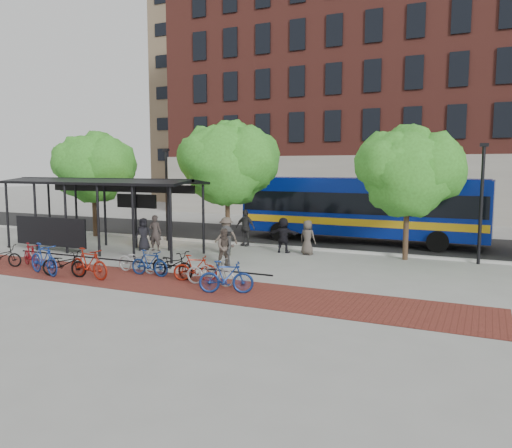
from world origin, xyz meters
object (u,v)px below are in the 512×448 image
at_px(bus_shelter, 99,190).
at_px(bike_10, 210,272).
at_px(pedestrian_8, 225,248).
at_px(pedestrian_6, 308,237).
at_px(bike_5, 89,264).
at_px(pedestrian_3, 226,236).
at_px(bike_11, 226,277).
at_px(tree_a, 94,165).
at_px(bike_8, 172,264).
at_px(pedestrian_4, 245,228).
at_px(bike_7, 150,263).
at_px(pedestrian_0, 144,234).
at_px(pedestrian_9, 226,245).
at_px(pedestrian_5, 283,235).
at_px(bike_6, 137,260).
at_px(lamp_post_right, 481,200).
at_px(bike_9, 195,268).
at_px(tree_b, 229,160).
at_px(bike_1, 30,255).
at_px(lamp_post_left, 167,192).
at_px(bike_0, 2,256).
at_px(bus, 361,206).
at_px(bike_3, 44,259).
at_px(bike_4, 64,264).

relative_size(bus_shelter, bike_10, 5.70).
bearing_deg(pedestrian_8, pedestrian_6, 26.31).
distance_m(bike_5, pedestrian_3, 6.87).
distance_m(bike_5, bike_11, 5.64).
bearing_deg(tree_a, pedestrian_3, -13.88).
distance_m(bike_8, bike_11, 3.12).
bearing_deg(pedestrian_3, pedestrian_4, 100.43).
xyz_separation_m(bike_7, bike_8, (0.98, 0.08, 0.02)).
relative_size(pedestrian_0, pedestrian_9, 0.96).
height_order(tree_a, pedestrian_5, tree_a).
height_order(bike_5, bike_11, bike_5).
bearing_deg(bike_11, bus_shelter, 41.08).
bearing_deg(bike_6, bike_11, -103.24).
height_order(bike_6, pedestrian_5, pedestrian_5).
xyz_separation_m(bike_11, pedestrian_0, (-7.74, 5.73, 0.26)).
height_order(lamp_post_right, bike_9, lamp_post_right).
distance_m(tree_b, bike_1, 10.43).
bearing_deg(bike_5, pedestrian_4, -6.10).
distance_m(bike_6, pedestrian_8, 3.59).
height_order(bike_9, pedestrian_5, pedestrian_5).
bearing_deg(bike_8, pedestrian_0, 54.89).
relative_size(lamp_post_left, pedestrian_8, 3.19).
bearing_deg(pedestrian_8, lamp_post_left, 105.46).
bearing_deg(bike_5, bike_0, 92.47).
bearing_deg(bus, bike_6, -116.54).
height_order(bike_10, pedestrian_4, pedestrian_4).
relative_size(tree_a, pedestrian_4, 3.21).
height_order(tree_b, pedestrian_4, tree_b).
bearing_deg(pedestrian_6, bike_6, 65.36).
bearing_deg(lamp_post_right, pedestrian_9, -153.99).
relative_size(lamp_post_right, pedestrian_5, 2.99).
xyz_separation_m(bike_6, bike_10, (3.67, -0.64, -0.01)).
bearing_deg(bike_5, pedestrian_8, -35.58).
bearing_deg(bus, bike_9, -104.04).
relative_size(bike_5, bike_6, 1.02).
bearing_deg(pedestrian_6, pedestrian_8, 73.39).
bearing_deg(bike_9, pedestrian_9, -11.62).
xyz_separation_m(bike_0, bike_1, (1.06, 0.52, 0.03)).
bearing_deg(bike_8, bike_1, 104.28).
xyz_separation_m(bike_3, bike_4, (0.95, 0.09, -0.11)).
distance_m(bike_5, bike_10, 4.73).
xyz_separation_m(lamp_post_right, bike_3, (-15.14, -9.41, -2.14)).
bearing_deg(tree_a, tree_b, 0.00).
bearing_deg(pedestrian_0, bike_6, -73.05).
bearing_deg(bike_1, pedestrian_4, -9.20).
distance_m(bike_3, pedestrian_5, 10.73).
distance_m(lamp_post_left, lamp_post_right, 16.00).
height_order(tree_a, bike_10, tree_a).
bearing_deg(bike_10, bike_7, 80.37).
height_order(lamp_post_left, bike_11, lamp_post_left).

